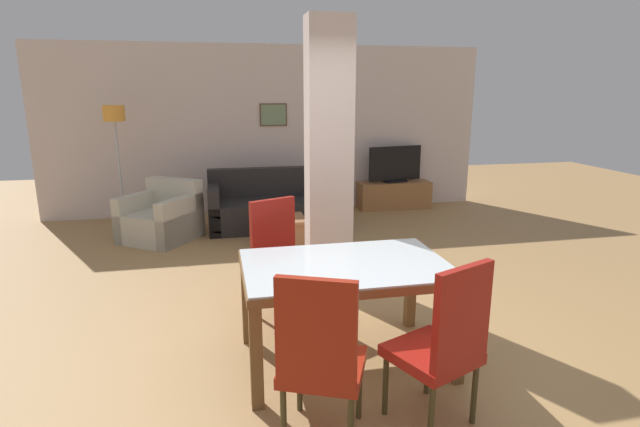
{
  "coord_description": "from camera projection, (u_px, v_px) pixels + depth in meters",
  "views": [
    {
      "loc": [
        -0.89,
        -3.3,
        2.0
      ],
      "look_at": [
        0.0,
        0.9,
        0.93
      ],
      "focal_mm": 28.0,
      "sensor_mm": 36.0,
      "label": 1
    }
  ],
  "objects": [
    {
      "name": "ground_plane",
      "position": [
        344.0,
        360.0,
        3.8
      ],
      "size": [
        18.0,
        18.0,
        0.0
      ],
      "primitive_type": "plane",
      "color": "#AA804E"
    },
    {
      "name": "back_wall",
      "position": [
        269.0,
        130.0,
        8.17
      ],
      "size": [
        7.2,
        0.09,
        2.7
      ],
      "color": "beige",
      "rests_on": "ground_plane"
    },
    {
      "name": "divider_pillar",
      "position": [
        329.0,
        155.0,
        5.08
      ],
      "size": [
        0.46,
        0.31,
        2.7
      ],
      "color": "beige",
      "rests_on": "ground_plane"
    },
    {
      "name": "dining_table",
      "position": [
        345.0,
        284.0,
        3.65
      ],
      "size": [
        1.49,
        0.99,
        0.78
      ],
      "color": "brown",
      "rests_on": "ground_plane"
    },
    {
      "name": "dining_chair_far_left",
      "position": [
        280.0,
        256.0,
        4.4
      ],
      "size": [
        0.6,
        0.6,
        1.07
      ],
      "rotation": [
        0.0,
        0.0,
        -2.73
      ],
      "color": "maroon",
      "rests_on": "ground_plane"
    },
    {
      "name": "dining_chair_near_left",
      "position": [
        320.0,
        355.0,
        2.77
      ],
      "size": [
        0.6,
        0.6,
        1.07
      ],
      "rotation": [
        0.0,
        0.0,
        -0.41
      ],
      "color": "maroon",
      "rests_on": "ground_plane"
    },
    {
      "name": "dining_chair_near_right",
      "position": [
        444.0,
        341.0,
        2.92
      ],
      "size": [
        0.6,
        0.6,
        1.07
      ],
      "rotation": [
        0.0,
        0.0,
        0.41
      ],
      "color": "maroon",
      "rests_on": "ground_plane"
    },
    {
      "name": "sofa",
      "position": [
        274.0,
        207.0,
        7.43
      ],
      "size": [
        1.9,
        0.89,
        0.84
      ],
      "rotation": [
        0.0,
        0.0,
        3.14
      ],
      "color": "black",
      "rests_on": "ground_plane"
    },
    {
      "name": "armchair",
      "position": [
        162.0,
        219.0,
        6.79
      ],
      "size": [
        1.18,
        1.18,
        0.8
      ],
      "rotation": [
        0.0,
        0.0,
        2.53
      ],
      "color": "beige",
      "rests_on": "ground_plane"
    },
    {
      "name": "coffee_table",
      "position": [
        281.0,
        232.0,
        6.47
      ],
      "size": [
        0.61,
        0.55,
        0.39
      ],
      "color": "#A96D43",
      "rests_on": "ground_plane"
    },
    {
      "name": "bottle",
      "position": [
        279.0,
        210.0,
        6.44
      ],
      "size": [
        0.06,
        0.06,
        0.23
      ],
      "color": "#4C2D14",
      "rests_on": "coffee_table"
    },
    {
      "name": "tv_stand",
      "position": [
        394.0,
        195.0,
        8.6
      ],
      "size": [
        1.24,
        0.4,
        0.46
      ],
      "color": "#A0683A",
      "rests_on": "ground_plane"
    },
    {
      "name": "tv_screen",
      "position": [
        395.0,
        165.0,
        8.47
      ],
      "size": [
        0.97,
        0.27,
        0.61
      ],
      "rotation": [
        0.0,
        0.0,
        3.32
      ],
      "color": "black",
      "rests_on": "tv_stand"
    },
    {
      "name": "floor_lamp",
      "position": [
        115.0,
        126.0,
        7.09
      ],
      "size": [
        0.3,
        0.3,
        1.78
      ],
      "color": "#B7B7BC",
      "rests_on": "ground_plane"
    }
  ]
}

